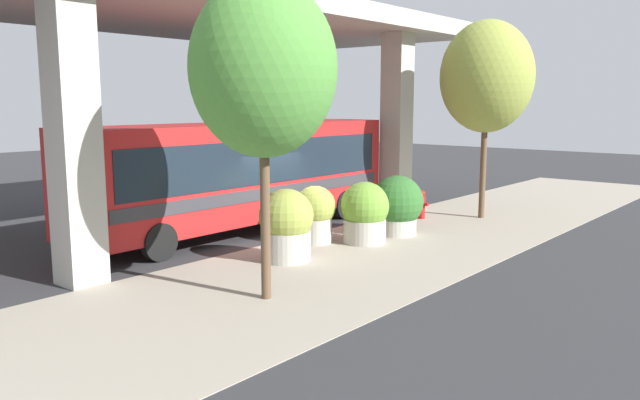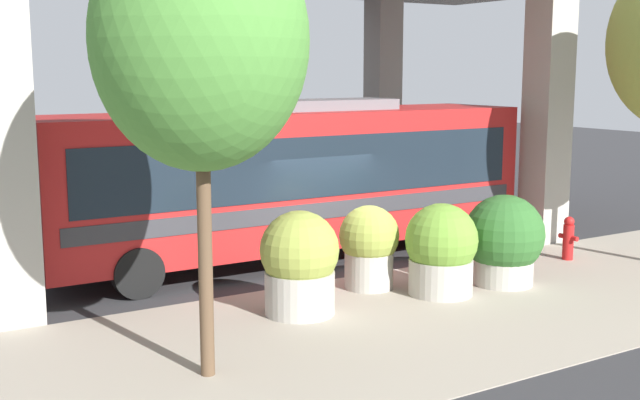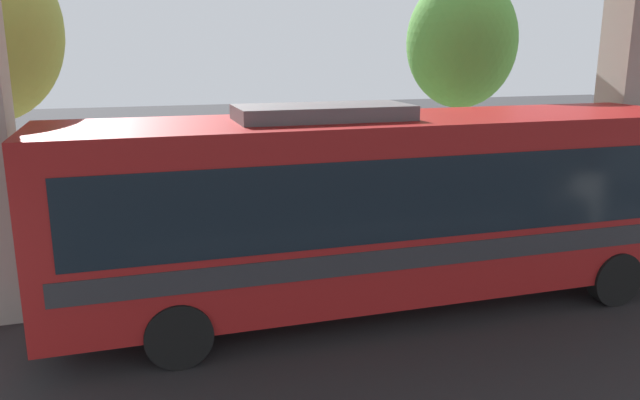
# 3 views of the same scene
# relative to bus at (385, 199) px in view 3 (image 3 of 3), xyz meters

# --- Properties ---
(ground_plane) EXTENTS (80.00, 80.00, 0.00)m
(ground_plane) POSITION_rel_bus_xyz_m (-2.04, -0.07, -1.98)
(ground_plane) COLOR #2D2D30
(ground_plane) RESTS_ON ground
(sidewalk_strip) EXTENTS (6.00, 40.00, 0.02)m
(sidewalk_strip) POSITION_rel_bus_xyz_m (-5.04, -0.07, -1.97)
(sidewalk_strip) COLOR gray
(sidewalk_strip) RESTS_ON ground
(bus) EXTENTS (2.70, 11.50, 3.66)m
(bus) POSITION_rel_bus_xyz_m (0.00, 0.00, 0.00)
(bus) COLOR #B21E1E
(bus) RESTS_ON ground
(fire_hydrant) EXTENTS (0.51, 0.25, 1.02)m
(fire_hydrant) POSITION_rel_bus_xyz_m (-3.37, -5.41, -1.47)
(fire_hydrant) COLOR #B21919
(fire_hydrant) RESTS_ON ground
(planter_front) EXTENTS (1.20, 1.20, 1.69)m
(planter_front) POSITION_rel_bus_xyz_m (-2.96, -0.12, -1.10)
(planter_front) COLOR #ADA89E
(planter_front) RESTS_ON ground
(planter_middle) EXTENTS (1.41, 1.41, 1.89)m
(planter_middle) POSITION_rel_bus_xyz_m (-3.73, 1.92, -1.04)
(planter_middle) COLOR #ADA89E
(planter_middle) RESTS_ON ground
(planter_back) EXTENTS (1.41, 1.41, 1.80)m
(planter_back) POSITION_rel_bus_xyz_m (-4.06, -1.06, -1.10)
(planter_back) COLOR #ADA89E
(planter_back) RESTS_ON ground
(planter_extra) EXTENTS (1.62, 1.62, 1.86)m
(planter_extra) POSITION_rel_bus_xyz_m (-4.15, -2.62, -1.07)
(planter_extra) COLOR #ADA89E
(planter_extra) RESTS_ON ground
(street_tree_near) EXTENTS (2.94, 2.94, 6.49)m
(street_tree_near) POSITION_rel_bus_xyz_m (-5.56, 4.50, 2.72)
(street_tree_near) COLOR brown
(street_tree_near) RESTS_ON ground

